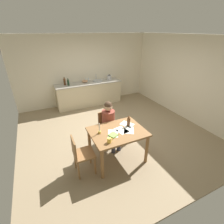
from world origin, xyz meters
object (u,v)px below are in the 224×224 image
(chair_at_table, at_px, (107,126))
(candlestick, at_px, (99,131))
(mixing_bowl, at_px, (85,81))
(wine_glass_near_sink, at_px, (88,78))
(wine_bottle_on_table, at_px, (129,122))
(stovetop_kettle, at_px, (109,77))
(wine_glass_by_kettle, at_px, (86,79))
(sink_unit, at_px, (98,81))
(dining_table, at_px, (117,135))
(person_seated, at_px, (110,122))
(bottle_oil, at_px, (65,82))
(book_magazine, at_px, (113,135))
(coffee_mug, at_px, (109,140))
(chair_side_empty, at_px, (81,154))
(bottle_vinegar, at_px, (68,83))

(chair_at_table, distance_m, candlestick, 0.82)
(mixing_bowl, bearing_deg, wine_glass_near_sink, 29.03)
(wine_bottle_on_table, bearing_deg, wine_glass_near_sink, 87.32)
(stovetop_kettle, xyz_separation_m, wine_glass_by_kettle, (-0.92, 0.15, 0.01))
(sink_unit, bearing_deg, wine_glass_by_kettle, 160.74)
(dining_table, bearing_deg, person_seated, 83.48)
(dining_table, height_order, bottle_oil, bottle_oil)
(chair_at_table, height_order, wine_glass_near_sink, wine_glass_near_sink)
(bottle_oil, relative_size, wine_glass_near_sink, 1.84)
(chair_at_table, height_order, wine_glass_by_kettle, wine_glass_by_kettle)
(book_magazine, relative_size, bottle_oil, 0.58)
(coffee_mug, relative_size, candlestick, 0.50)
(bottle_oil, bearing_deg, wine_glass_near_sink, 4.59)
(person_seated, relative_size, book_magazine, 7.22)
(chair_side_empty, xyz_separation_m, wine_glass_near_sink, (1.33, 3.49, 0.52))
(bottle_vinegar, xyz_separation_m, wine_glass_by_kettle, (0.73, 0.21, 0.00))
(coffee_mug, bearing_deg, wine_glass_by_kettle, 79.15)
(coffee_mug, relative_size, wine_glass_by_kettle, 0.78)
(sink_unit, xyz_separation_m, bottle_oil, (-1.25, 0.07, 0.10))
(book_magazine, height_order, stovetop_kettle, stovetop_kettle)
(dining_table, xyz_separation_m, person_seated, (0.06, 0.54, 0.04))
(book_magazine, distance_m, bottle_vinegar, 3.34)
(chair_at_table, xyz_separation_m, book_magazine, (-0.21, -0.80, 0.29))
(bottle_oil, bearing_deg, chair_side_empty, -96.79)
(person_seated, xyz_separation_m, wine_bottle_on_table, (0.26, -0.45, 0.18))
(mixing_bowl, height_order, wine_glass_near_sink, wine_glass_near_sink)
(chair_side_empty, distance_m, wine_bottle_on_table, 1.24)
(bottle_oil, distance_m, wine_glass_by_kettle, 0.83)
(person_seated, bearing_deg, coffee_mug, -115.04)
(candlestick, relative_size, wine_bottle_on_table, 0.98)
(candlestick, relative_size, mixing_bowl, 1.09)
(chair_side_empty, bearing_deg, dining_table, 3.82)
(coffee_mug, xyz_separation_m, stovetop_kettle, (1.63, 3.57, 0.19))
(wine_bottle_on_table, height_order, bottle_vinegar, bottle_vinegar)
(coffee_mug, bearing_deg, chair_at_table, 68.94)
(dining_table, relative_size, mixing_bowl, 5.34)
(chair_at_table, xyz_separation_m, mixing_bowl, (0.25, 2.64, 0.47))
(chair_at_table, relative_size, person_seated, 0.72)
(dining_table, relative_size, bottle_oil, 4.15)
(candlestick, xyz_separation_m, sink_unit, (1.19, 3.19, 0.10))
(stovetop_kettle, bearing_deg, chair_side_empty, -122.82)
(chair_side_empty, height_order, wine_bottle_on_table, wine_bottle_on_table)
(chair_side_empty, xyz_separation_m, wine_glass_by_kettle, (1.23, 3.49, 0.52))
(chair_at_table, xyz_separation_m, wine_glass_near_sink, (0.43, 2.74, 0.53))
(person_seated, bearing_deg, wine_glass_by_kettle, 83.59)
(person_seated, relative_size, wine_glass_near_sink, 7.76)
(candlestick, bearing_deg, wine_glass_by_kettle, 77.05)
(candlestick, relative_size, wine_glass_near_sink, 1.56)
(person_seated, bearing_deg, dining_table, -96.52)
(sink_unit, bearing_deg, stovetop_kettle, -0.48)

